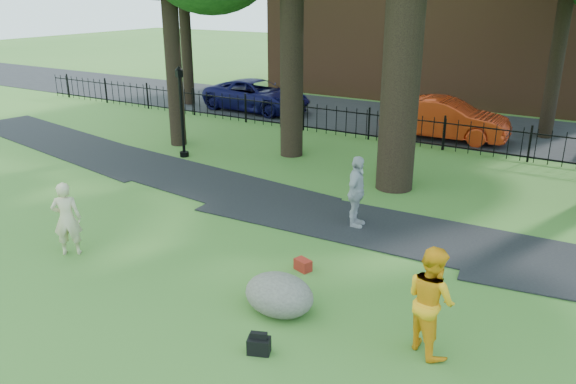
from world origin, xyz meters
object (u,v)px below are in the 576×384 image
Objects in this scene: lamppost at (182,113)px; woman at (67,219)px; man at (431,300)px; red_sedan at (445,119)px; boulder at (279,292)px.

woman is at bearing -47.92° from lamppost.
lamppost reaches higher than woman.
man is 14.62m from red_sedan.
lamppost reaches higher than red_sedan.
red_sedan is at bearing -39.01° from man.
red_sedan is at bearing 94.61° from boulder.
man reaches higher than red_sedan.
man is 13.01m from lamppost.
boulder is (5.33, 0.40, -0.46)m from woman.
woman is 1.27× the size of boulder.
man is 1.38× the size of boulder.
man is 2.80m from boulder.
woman is 5.36m from boulder.
man reaches higher than woman.
red_sedan is (7.23, 7.37, -0.76)m from lamppost.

